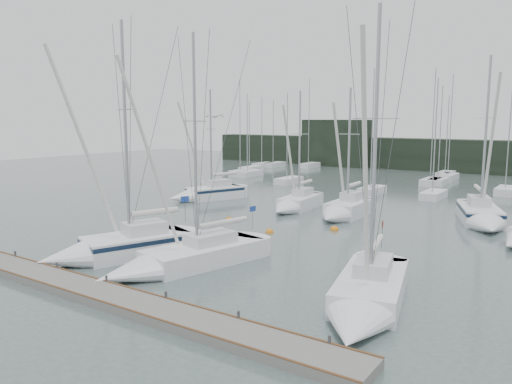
# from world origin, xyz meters

# --- Properties ---
(ground) EXTENTS (160.00, 160.00, 0.00)m
(ground) POSITION_xyz_m (0.00, 0.00, 0.00)
(ground) COLOR #4A5A58
(ground) RESTS_ON ground
(dock) EXTENTS (24.00, 2.00, 0.40)m
(dock) POSITION_xyz_m (0.00, -5.00, 0.20)
(dock) COLOR #61615C
(dock) RESTS_ON ground
(far_treeline) EXTENTS (90.00, 4.00, 5.00)m
(far_treeline) POSITION_xyz_m (0.00, 62.00, 2.50)
(far_treeline) COLOR black
(far_treeline) RESTS_ON ground
(far_building_left) EXTENTS (12.00, 3.00, 8.00)m
(far_building_left) POSITION_xyz_m (-20.00, 60.00, 4.00)
(far_building_left) COLOR black
(far_building_left) RESTS_ON ground
(mast_forest) EXTENTS (48.89, 26.68, 14.76)m
(mast_forest) POSITION_xyz_m (-5.39, 43.83, 0.49)
(mast_forest) COLOR silver
(mast_forest) RESTS_ON ground
(sailboat_near_left) EXTENTS (6.03, 9.39, 14.88)m
(sailboat_near_left) POSITION_xyz_m (-6.10, -0.48, 0.63)
(sailboat_near_left) COLOR silver
(sailboat_near_left) RESTS_ON ground
(sailboat_near_center) EXTENTS (5.19, 10.71, 13.89)m
(sailboat_near_center) POSITION_xyz_m (-1.46, -0.14, 0.50)
(sailboat_near_center) COLOR silver
(sailboat_near_center) RESTS_ON ground
(sailboat_near_right) EXTENTS (4.96, 10.09, 14.06)m
(sailboat_near_right) POSITION_xyz_m (9.63, 0.10, 0.53)
(sailboat_near_right) COLOR silver
(sailboat_near_right) RESTS_ON ground
(sailboat_mid_a) EXTENTS (5.32, 8.41, 12.00)m
(sailboat_mid_a) POSITION_xyz_m (-15.54, 19.19, 0.62)
(sailboat_mid_a) COLOR silver
(sailboat_mid_a) RESTS_ON ground
(sailboat_mid_b) EXTENTS (3.07, 8.03, 11.46)m
(sailboat_mid_b) POSITION_xyz_m (-4.96, 19.37, 0.54)
(sailboat_mid_b) COLOR silver
(sailboat_mid_b) RESTS_ON ground
(sailboat_mid_c) EXTENTS (2.73, 7.39, 11.58)m
(sailboat_mid_c) POSITION_xyz_m (0.22, 18.53, 0.61)
(sailboat_mid_c) COLOR silver
(sailboat_mid_c) RESTS_ON ground
(sailboat_mid_d) EXTENTS (5.45, 8.99, 13.94)m
(sailboat_mid_d) POSITION_xyz_m (10.44, 21.91, 0.65)
(sailboat_mid_d) COLOR silver
(sailboat_mid_d) RESTS_ON ground
(buoy_a) EXTENTS (0.60, 0.60, 0.60)m
(buoy_a) POSITION_xyz_m (-2.00, 10.69, 0.00)
(buoy_a) COLOR orange
(buoy_a) RESTS_ON ground
(buoy_b) EXTENTS (0.64, 0.64, 0.64)m
(buoy_b) POSITION_xyz_m (1.57, 14.12, 0.00)
(buoy_b) COLOR orange
(buoy_b) RESTS_ON ground
(buoy_c) EXTENTS (0.63, 0.63, 0.63)m
(buoy_c) POSITION_xyz_m (-7.07, 12.47, 0.00)
(buoy_c) COLOR orange
(buoy_c) RESTS_ON ground
(seagull) EXTENTS (1.05, 0.46, 0.21)m
(seagull) POSITION_xyz_m (0.31, 1.62, 8.42)
(seagull) COLOR white
(seagull) RESTS_ON ground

